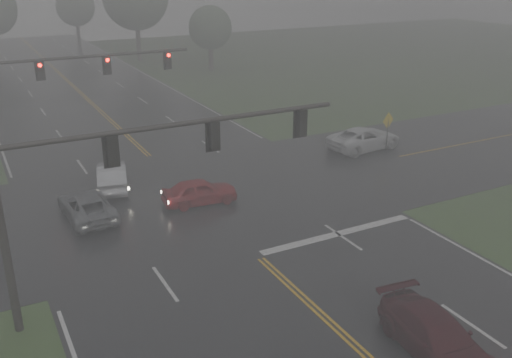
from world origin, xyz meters
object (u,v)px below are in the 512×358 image
sedan_maroon (434,355)px  signal_gantry_near (117,171)px  signal_gantry_far (45,82)px  sedan_red (200,203)px  car_grey (88,218)px  sedan_silver (113,188)px  pickup_white (363,149)px

sedan_maroon → signal_gantry_near: bearing=142.0°
signal_gantry_near → signal_gantry_far: bearing=89.1°
sedan_red → car_grey: (-5.86, 0.95, 0.00)m
sedan_maroon → signal_gantry_far: bearing=113.3°
car_grey → sedan_red: bearing=168.5°
signal_gantry_near → signal_gantry_far: size_ratio=0.95×
car_grey → signal_gantry_near: size_ratio=0.36×
sedan_maroon → sedan_silver: bearing=112.4°
sedan_red → pickup_white: bearing=-70.5°
sedan_red → sedan_maroon: bearing=-166.9°
sedan_silver → pickup_white: 17.56m
sedan_red → signal_gantry_far: (-5.84, 10.63, 5.37)m
sedan_maroon → pickup_white: bearing=64.7°
sedan_maroon → sedan_red: bearing=104.1°
sedan_silver → sedan_maroon: bearing=119.6°
pickup_white → signal_gantry_far: size_ratio=0.39×
car_grey → signal_gantry_near: signal_gantry_near is taller
sedan_red → signal_gantry_far: 13.27m
sedan_red → sedan_silver: bearing=44.6°
sedan_silver → car_grey: bearing=71.4°
sedan_silver → signal_gantry_near: bearing=91.8°
sedan_silver → sedan_red: bearing=142.8°
sedan_maroon → sedan_silver: sedan_silver is taller
pickup_white → signal_gantry_far: (-19.73, 7.14, 5.37)m
pickup_white → car_grey: bearing=91.3°
car_grey → pickup_white: (19.75, 2.54, 0.00)m
signal_gantry_far → sedan_maroon: bearing=-73.1°
sedan_maroon → signal_gantry_far: size_ratio=0.35×
pickup_white → signal_gantry_far: signal_gantry_far is taller
sedan_maroon → sedan_red: sedan_maroon is taller
car_grey → pickup_white: pickup_white is taller
sedan_silver → signal_gantry_near: (-2.50, -11.95, 5.44)m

